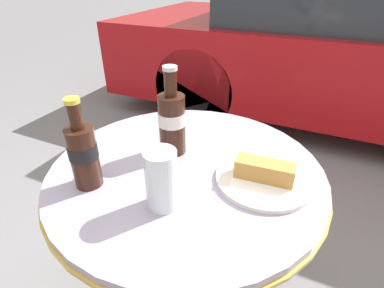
{
  "coord_description": "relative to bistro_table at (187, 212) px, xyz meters",
  "views": [
    {
      "loc": [
        0.28,
        -0.57,
        1.18
      ],
      "look_at": [
        0.0,
        0.04,
        0.77
      ],
      "focal_mm": 28.0,
      "sensor_mm": 36.0,
      "label": 1
    }
  ],
  "objects": [
    {
      "name": "bistro_table",
      "position": [
        0.0,
        0.0,
        0.0
      ],
      "size": [
        0.72,
        0.72,
        0.72
      ],
      "color": "gold",
      "rests_on": "ground_plane"
    },
    {
      "name": "cola_bottle_left",
      "position": [
        -0.07,
        0.05,
        0.26
      ],
      "size": [
        0.07,
        0.07,
        0.24
      ],
      "color": "#33190F",
      "rests_on": "bistro_table"
    },
    {
      "name": "cola_bottle_right",
      "position": [
        -0.18,
        -0.16,
        0.25
      ],
      "size": [
        0.07,
        0.07,
        0.22
      ],
      "color": "#33190F",
      "rests_on": "bistro_table"
    },
    {
      "name": "drinking_glass",
      "position": [
        0.02,
        -0.15,
        0.22
      ],
      "size": [
        0.07,
        0.07,
        0.14
      ],
      "color": "black",
      "rests_on": "bistro_table"
    },
    {
      "name": "lunch_plate_near",
      "position": [
        0.2,
        0.02,
        0.18
      ],
      "size": [
        0.23,
        0.23,
        0.06
      ],
      "color": "silver",
      "rests_on": "bistro_table"
    }
  ]
}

